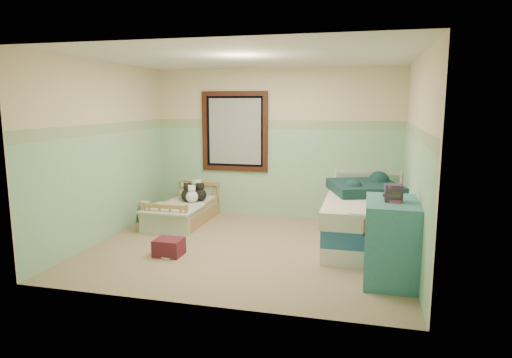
% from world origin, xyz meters
% --- Properties ---
extents(floor, '(4.20, 3.60, 0.02)m').
position_xyz_m(floor, '(0.00, 0.00, -0.01)').
color(floor, '#8B735B').
rests_on(floor, ground).
extents(ceiling, '(4.20, 3.60, 0.02)m').
position_xyz_m(ceiling, '(0.00, 0.00, 2.51)').
color(ceiling, silver).
rests_on(ceiling, wall_back).
extents(wall_back, '(4.20, 0.04, 2.50)m').
position_xyz_m(wall_back, '(0.00, 1.80, 1.25)').
color(wall_back, beige).
rests_on(wall_back, floor).
extents(wall_front, '(4.20, 0.04, 2.50)m').
position_xyz_m(wall_front, '(0.00, -1.80, 1.25)').
color(wall_front, beige).
rests_on(wall_front, floor).
extents(wall_left, '(0.04, 3.60, 2.50)m').
position_xyz_m(wall_left, '(-2.10, 0.00, 1.25)').
color(wall_left, beige).
rests_on(wall_left, floor).
extents(wall_right, '(0.04, 3.60, 2.50)m').
position_xyz_m(wall_right, '(2.10, 0.00, 1.25)').
color(wall_right, beige).
rests_on(wall_right, floor).
extents(wainscot_mint, '(4.20, 0.01, 1.50)m').
position_xyz_m(wainscot_mint, '(0.00, 1.79, 0.75)').
color(wainscot_mint, '#89C194').
rests_on(wainscot_mint, floor).
extents(border_strip, '(4.20, 0.01, 0.15)m').
position_xyz_m(border_strip, '(0.00, 1.79, 1.57)').
color(border_strip, '#53865F').
rests_on(border_strip, wall_back).
extents(window_frame, '(1.16, 0.06, 1.36)m').
position_xyz_m(window_frame, '(-0.70, 1.76, 1.45)').
color(window_frame, black).
rests_on(window_frame, wall_back).
extents(window_blinds, '(0.92, 0.01, 1.12)m').
position_xyz_m(window_blinds, '(-0.70, 1.77, 1.45)').
color(window_blinds, '#B7B7B3').
rests_on(window_blinds, window_frame).
extents(toddler_bed_frame, '(0.74, 1.49, 0.19)m').
position_xyz_m(toddler_bed_frame, '(-1.36, 1.05, 0.10)').
color(toddler_bed_frame, olive).
rests_on(toddler_bed_frame, floor).
extents(toddler_mattress, '(0.68, 1.42, 0.12)m').
position_xyz_m(toddler_mattress, '(-1.36, 1.05, 0.25)').
color(toddler_mattress, white).
rests_on(toddler_mattress, toddler_bed_frame).
extents(patchwork_quilt, '(0.81, 0.74, 0.03)m').
position_xyz_m(patchwork_quilt, '(-1.36, 0.59, 0.33)').
color(patchwork_quilt, '#779DBA').
rests_on(patchwork_quilt, toddler_mattress).
extents(plush_bed_brown, '(0.19, 0.19, 0.19)m').
position_xyz_m(plush_bed_brown, '(-1.51, 1.55, 0.41)').
color(plush_bed_brown, brown).
rests_on(plush_bed_brown, toddler_mattress).
extents(plush_bed_white, '(0.21, 0.21, 0.21)m').
position_xyz_m(plush_bed_white, '(-1.31, 1.55, 0.42)').
color(plush_bed_white, white).
rests_on(plush_bed_white, toddler_mattress).
extents(plush_bed_tan, '(0.20, 0.20, 0.20)m').
position_xyz_m(plush_bed_tan, '(-1.46, 1.33, 0.41)').
color(plush_bed_tan, tan).
rests_on(plush_bed_tan, toddler_mattress).
extents(plush_bed_dark, '(0.18, 0.18, 0.18)m').
position_xyz_m(plush_bed_dark, '(-1.23, 1.33, 0.40)').
color(plush_bed_dark, black).
rests_on(plush_bed_dark, toddler_mattress).
extents(plush_floor_cream, '(0.25, 0.25, 0.25)m').
position_xyz_m(plush_floor_cream, '(-1.95, 0.85, 0.12)').
color(plush_floor_cream, beige).
rests_on(plush_floor_cream, floor).
extents(plush_floor_tan, '(0.26, 0.26, 0.26)m').
position_xyz_m(plush_floor_tan, '(-1.64, 0.71, 0.13)').
color(plush_floor_tan, tan).
rests_on(plush_floor_tan, floor).
extents(twin_bed_frame, '(1.06, 2.13, 0.22)m').
position_xyz_m(twin_bed_frame, '(1.55, 0.61, 0.11)').
color(twin_bed_frame, silver).
rests_on(twin_bed_frame, floor).
extents(twin_boxspring, '(1.06, 2.13, 0.22)m').
position_xyz_m(twin_boxspring, '(1.55, 0.61, 0.33)').
color(twin_boxspring, '#215085').
rests_on(twin_boxspring, twin_bed_frame).
extents(twin_mattress, '(1.11, 2.17, 0.22)m').
position_xyz_m(twin_mattress, '(1.55, 0.61, 0.55)').
color(twin_mattress, beige).
rests_on(twin_mattress, twin_boxspring).
extents(teal_blanket, '(1.16, 1.20, 0.14)m').
position_xyz_m(teal_blanket, '(1.50, 0.91, 0.73)').
color(teal_blanket, '#143C40').
rests_on(teal_blanket, twin_mattress).
extents(dresser, '(0.56, 0.89, 0.89)m').
position_xyz_m(dresser, '(1.81, -0.67, 0.45)').
color(dresser, teal).
rests_on(dresser, floor).
extents(book_stack, '(0.19, 0.15, 0.18)m').
position_xyz_m(book_stack, '(1.81, -0.71, 0.98)').
color(book_stack, '#542A33').
rests_on(book_stack, dresser).
extents(red_pillow, '(0.35, 0.30, 0.22)m').
position_xyz_m(red_pillow, '(-0.90, -0.54, 0.11)').
color(red_pillow, '#9C223C').
rests_on(red_pillow, floor).
extents(floor_book, '(0.29, 0.28, 0.02)m').
position_xyz_m(floor_book, '(-0.90, -0.61, 0.01)').
color(floor_book, '#E3DA47').
rests_on(floor_book, floor).
extents(extra_plush_0, '(0.22, 0.22, 0.22)m').
position_xyz_m(extra_plush_0, '(-1.35, 1.19, 0.42)').
color(extra_plush_0, black).
rests_on(extra_plush_0, toddler_mattress).
extents(extra_plush_1, '(0.20, 0.20, 0.20)m').
position_xyz_m(extra_plush_1, '(-1.35, 1.56, 0.41)').
color(extra_plush_1, beige).
rests_on(extra_plush_1, toddler_mattress).
extents(extra_plush_2, '(0.16, 0.16, 0.16)m').
position_xyz_m(extra_plush_2, '(-1.29, 1.44, 0.39)').
color(extra_plush_2, white).
rests_on(extra_plush_2, toddler_mattress).
extents(extra_plush_3, '(0.21, 0.21, 0.21)m').
position_xyz_m(extra_plush_3, '(-1.16, 1.28, 0.42)').
color(extra_plush_3, black).
rests_on(extra_plush_3, toddler_mattress).
extents(extra_plush_4, '(0.20, 0.20, 0.20)m').
position_xyz_m(extra_plush_4, '(-1.25, 1.13, 0.41)').
color(extra_plush_4, white).
rests_on(extra_plush_4, toddler_mattress).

